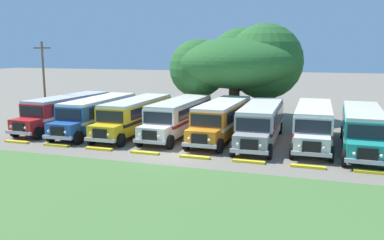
# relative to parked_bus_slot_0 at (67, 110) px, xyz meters

# --- Properties ---
(ground_plane) EXTENTS (220.00, 220.00, 0.00)m
(ground_plane) POSITION_rel_parked_bus_slot_0_xyz_m (12.27, -5.90, -1.58)
(ground_plane) COLOR slate
(foreground_grass_strip) EXTENTS (80.00, 11.39, 0.01)m
(foreground_grass_strip) POSITION_rel_parked_bus_slot_0_xyz_m (12.27, -14.19, -1.58)
(foreground_grass_strip) COLOR #4C7538
(foreground_grass_strip) RESTS_ON ground_plane
(parked_bus_slot_0) EXTENTS (3.18, 10.91, 2.82)m
(parked_bus_slot_0) POSITION_rel_parked_bus_slot_0_xyz_m (0.00, 0.00, 0.00)
(parked_bus_slot_0) COLOR red
(parked_bus_slot_0) RESTS_ON ground_plane
(parked_bus_slot_1) EXTENTS (2.83, 10.86, 2.82)m
(parked_bus_slot_1) POSITION_rel_parked_bus_slot_0_xyz_m (3.46, -0.50, 0.00)
(parked_bus_slot_1) COLOR #23519E
(parked_bus_slot_1) RESTS_ON ground_plane
(parked_bus_slot_2) EXTENTS (2.69, 10.84, 2.82)m
(parked_bus_slot_2) POSITION_rel_parked_bus_slot_0_xyz_m (6.91, -0.28, 0.00)
(parked_bus_slot_2) COLOR yellow
(parked_bus_slot_2) RESTS_ON ground_plane
(parked_bus_slot_3) EXTENTS (2.86, 10.86, 2.82)m
(parked_bus_slot_3) POSITION_rel_parked_bus_slot_0_xyz_m (10.55, 0.30, 0.00)
(parked_bus_slot_3) COLOR silver
(parked_bus_slot_3) RESTS_ON ground_plane
(parked_bus_slot_4) EXTENTS (2.91, 10.87, 2.82)m
(parked_bus_slot_4) POSITION_rel_parked_bus_slot_0_xyz_m (14.18, 0.28, 0.00)
(parked_bus_slot_4) COLOR orange
(parked_bus_slot_4) RESTS_ON ground_plane
(parked_bus_slot_5) EXTENTS (2.88, 10.86, 2.82)m
(parked_bus_slot_5) POSITION_rel_parked_bus_slot_0_xyz_m (17.32, -0.30, 0.00)
(parked_bus_slot_5) COLOR #9E9993
(parked_bus_slot_5) RESTS_ON ground_plane
(parked_bus_slot_6) EXTENTS (2.77, 10.85, 2.82)m
(parked_bus_slot_6) POSITION_rel_parked_bus_slot_0_xyz_m (21.09, 0.28, 0.00)
(parked_bus_slot_6) COLOR silver
(parked_bus_slot_6) RESTS_ON ground_plane
(parked_bus_slot_7) EXTENTS (2.96, 10.88, 2.82)m
(parked_bus_slot_7) POSITION_rel_parked_bus_slot_0_xyz_m (24.37, -0.56, 0.00)
(parked_bus_slot_7) COLOR teal
(parked_bus_slot_7) RESTS_ON ground_plane
(curb_wheelstop_0) EXTENTS (2.00, 0.36, 0.15)m
(curb_wheelstop_0) POSITION_rel_parked_bus_slot_0_xyz_m (0.02, -6.38, -1.51)
(curb_wheelstop_0) COLOR yellow
(curb_wheelstop_0) RESTS_ON ground_plane
(curb_wheelstop_1) EXTENTS (2.00, 0.36, 0.15)m
(curb_wheelstop_1) POSITION_rel_parked_bus_slot_0_xyz_m (3.52, -6.38, -1.51)
(curb_wheelstop_1) COLOR yellow
(curb_wheelstop_1) RESTS_ON ground_plane
(curb_wheelstop_2) EXTENTS (2.00, 0.36, 0.15)m
(curb_wheelstop_2) POSITION_rel_parked_bus_slot_0_xyz_m (7.02, -6.38, -1.51)
(curb_wheelstop_2) COLOR yellow
(curb_wheelstop_2) RESTS_ON ground_plane
(curb_wheelstop_3) EXTENTS (2.00, 0.36, 0.15)m
(curb_wheelstop_3) POSITION_rel_parked_bus_slot_0_xyz_m (10.52, -6.38, -1.51)
(curb_wheelstop_3) COLOR yellow
(curb_wheelstop_3) RESTS_ON ground_plane
(curb_wheelstop_4) EXTENTS (2.00, 0.36, 0.15)m
(curb_wheelstop_4) POSITION_rel_parked_bus_slot_0_xyz_m (14.01, -6.38, -1.51)
(curb_wheelstop_4) COLOR yellow
(curb_wheelstop_4) RESTS_ON ground_plane
(curb_wheelstop_5) EXTENTS (2.00, 0.36, 0.15)m
(curb_wheelstop_5) POSITION_rel_parked_bus_slot_0_xyz_m (17.51, -6.38, -1.51)
(curb_wheelstop_5) COLOR yellow
(curb_wheelstop_5) RESTS_ON ground_plane
(curb_wheelstop_6) EXTENTS (2.00, 0.36, 0.15)m
(curb_wheelstop_6) POSITION_rel_parked_bus_slot_0_xyz_m (21.01, -6.38, -1.51)
(curb_wheelstop_6) COLOR yellow
(curb_wheelstop_6) RESTS_ON ground_plane
(curb_wheelstop_7) EXTENTS (2.00, 0.36, 0.15)m
(curb_wheelstop_7) POSITION_rel_parked_bus_slot_0_xyz_m (24.51, -6.38, -1.51)
(curb_wheelstop_7) COLOR yellow
(curb_wheelstop_7) RESTS_ON ground_plane
(broad_shade_tree) EXTENTS (12.76, 11.33, 9.48)m
(broad_shade_tree) POSITION_rel_parked_bus_slot_0_xyz_m (13.65, 9.45, 4.04)
(broad_shade_tree) COLOR brown
(broad_shade_tree) RESTS_ON ground_plane
(utility_pole) EXTENTS (1.80, 0.20, 7.66)m
(utility_pole) POSITION_rel_parked_bus_slot_0_xyz_m (-3.19, 1.18, 2.50)
(utility_pole) COLOR brown
(utility_pole) RESTS_ON ground_plane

